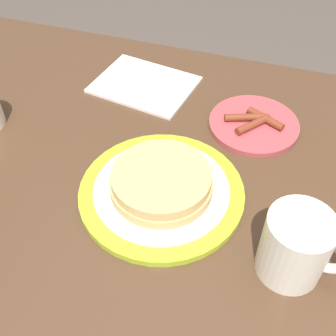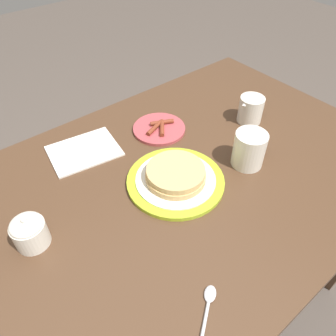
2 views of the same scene
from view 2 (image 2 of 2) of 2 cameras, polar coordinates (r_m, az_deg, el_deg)
The scene contains 9 objects.
ground_plane at distance 1.53m, azimuth 1.14°, elevation -21.90°, with size 8.00×8.00×0.00m, color #51473F.
dining_table at distance 0.99m, azimuth 1.64°, elevation -6.86°, with size 1.30×0.85×0.75m.
pancake_plate at distance 0.87m, azimuth 1.34°, elevation -1.67°, with size 0.26×0.26×0.05m.
side_plate_bacon at distance 1.05m, azimuth -1.55°, elevation 6.92°, with size 0.17×0.17×0.02m.
coffee_mug at distance 0.93m, azimuth 14.09°, elevation 3.31°, with size 0.12×0.09×0.10m.
creamer_pitcher at distance 1.11m, azimuth 14.20°, elevation 9.93°, with size 0.12×0.08×0.10m.
sugar_bowl at distance 0.79m, azimuth -23.02°, elevation -10.13°, with size 0.08×0.08×0.09m.
napkin at distance 1.01m, azimuth -14.40°, elevation 2.90°, with size 0.22×0.18×0.01m.
spoon at distance 0.70m, azimuth 6.94°, elevation -22.75°, with size 0.12×0.09×0.01m.
Camera 2 is at (-0.42, -0.47, 1.39)m, focal length 35.00 mm.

